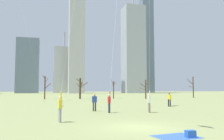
% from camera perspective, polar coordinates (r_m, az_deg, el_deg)
% --- Properties ---
extents(ground_plane, '(400.00, 400.00, 0.00)m').
position_cam_1_polar(ground_plane, '(13.38, 6.70, -13.25)').
color(ground_plane, '#848E56').
extents(kite_flyer_far_back_purple, '(3.44, 6.88, 16.28)m').
position_cam_1_polar(kite_flyer_far_back_purple, '(22.50, -0.02, 0.77)').
color(kite_flyer_far_back_purple, '#33384C').
rests_on(kite_flyer_far_back_purple, ground).
extents(kite_flyer_midfield_center_blue, '(1.60, 5.18, 13.99)m').
position_cam_1_polar(kite_flyer_midfield_center_blue, '(14.49, -10.80, 1.01)').
color(kite_flyer_midfield_center_blue, gray).
rests_on(kite_flyer_midfield_center_blue, ground).
extents(kite_flyer_midfield_left_orange, '(2.72, 6.15, 18.69)m').
position_cam_1_polar(kite_flyer_midfield_left_orange, '(20.73, 8.79, -2.22)').
color(kite_flyer_midfield_left_orange, '#726656').
rests_on(kite_flyer_midfield_left_orange, ground).
extents(bystander_far_off_by_trees, '(0.36, 0.44, 1.62)m').
position_cam_1_polar(bystander_far_off_by_trees, '(29.13, 13.39, -6.66)').
color(bystander_far_off_by_trees, black).
rests_on(bystander_far_off_by_trees, ground).
extents(bystander_watching_nearby, '(0.49, 0.29, 1.62)m').
position_cam_1_polar(bystander_watching_nearby, '(22.60, -4.17, -7.41)').
color(bystander_watching_nearby, '#33384C').
rests_on(bystander_watching_nearby, ground).
extents(picnic_spot, '(2.01, 1.68, 0.31)m').
position_cam_1_polar(picnic_spot, '(10.96, 16.71, -14.53)').
color(picnic_spot, '#3359B2').
rests_on(picnic_spot, ground).
extents(bare_tree_right_of_center, '(1.91, 2.63, 4.16)m').
position_cam_1_polar(bare_tree_right_of_center, '(52.76, 0.37, -4.48)').
color(bare_tree_right_of_center, '#4C3828').
rests_on(bare_tree_right_of_center, ground).
extents(bare_tree_rightmost, '(1.73, 2.09, 4.88)m').
position_cam_1_polar(bare_tree_rightmost, '(51.34, -15.55, -3.85)').
color(bare_tree_rightmost, '#4C3828').
rests_on(bare_tree_rightmost, ground).
extents(bare_tree_far_right_edge, '(2.30, 2.47, 4.07)m').
position_cam_1_polar(bare_tree_far_right_edge, '(52.73, 7.89, -4.41)').
color(bare_tree_far_right_edge, '#4C3828').
rests_on(bare_tree_far_right_edge, ground).
extents(bare_tree_center, '(2.41, 3.27, 4.39)m').
position_cam_1_polar(bare_tree_center, '(51.78, -7.54, -4.14)').
color(bare_tree_center, '#423326').
rests_on(bare_tree_center, ground).
extents(bare_tree_leftmost, '(1.83, 1.86, 5.03)m').
position_cam_1_polar(bare_tree_leftmost, '(60.53, 18.59, -3.75)').
color(bare_tree_leftmost, '#4C3828').
rests_on(bare_tree_leftmost, ground).
extents(skyline_squat_block, '(11.07, 9.23, 34.36)m').
position_cam_1_polar(skyline_squat_block, '(136.59, -11.30, -0.01)').
color(skyline_squat_block, '#B2B2B7').
rests_on(skyline_squat_block, ground).
extents(skyline_wide_slab, '(7.83, 6.95, 52.89)m').
position_cam_1_polar(skyline_wide_slab, '(125.71, -8.38, 6.67)').
color(skyline_wide_slab, '#B2B2B7').
rests_on(skyline_wide_slab, ground).
extents(skyline_mid_tower_right, '(11.56, 7.70, 29.09)m').
position_cam_1_polar(skyline_mid_tower_right, '(135.90, -19.31, 0.96)').
color(skyline_mid_tower_right, slate).
rests_on(skyline_mid_tower_right, ground).
extents(skyline_slender_spire, '(11.12, 10.70, 56.54)m').
position_cam_1_polar(skyline_slender_spire, '(133.17, 5.04, 4.83)').
color(skyline_slender_spire, '#9EA3AD').
rests_on(skyline_slender_spire, ground).
extents(skyline_tall_tower, '(7.33, 6.60, 72.00)m').
position_cam_1_polar(skyline_tall_tower, '(155.86, 8.18, 7.18)').
color(skyline_tall_tower, slate).
rests_on(skyline_tall_tower, ground).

